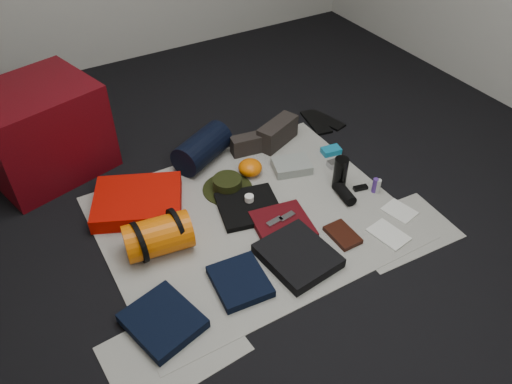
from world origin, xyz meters
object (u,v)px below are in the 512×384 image
red_cabinet (41,131)px  water_bottle (340,173)px  navy_duffel (202,148)px  compact_camera (335,163)px  sleeping_pad (138,201)px  paperback_book (343,235)px  stuff_sack (158,236)px

red_cabinet → water_bottle: 1.79m
red_cabinet → navy_duffel: size_ratio=1.74×
red_cabinet → compact_camera: red_cabinet is taller
sleeping_pad → navy_duffel: bearing=22.5°
compact_camera → paperback_book: (-0.34, -0.52, -0.01)m
compact_camera → red_cabinet: bearing=151.7°
paperback_book → sleeping_pad: bearing=137.9°
sleeping_pad → navy_duffel: (0.51, 0.21, 0.06)m
stuff_sack → navy_duffel: 0.78m
sleeping_pad → navy_duffel: navy_duffel is taller
sleeping_pad → paperback_book: 1.16m
red_cabinet → water_bottle: red_cabinet is taller
navy_duffel → stuff_sack: bearing=-159.7°
red_cabinet → stuff_sack: (0.32, -1.00, -0.17)m
stuff_sack → water_bottle: (1.11, -0.06, 0.00)m
navy_duffel → compact_camera: size_ratio=3.96×
sleeping_pad → paperback_book: bearing=-42.0°
compact_camera → stuff_sack: bearing=-173.1°
paperback_book → stuff_sack: bearing=155.2°
red_cabinet → compact_camera: 1.79m
red_cabinet → stuff_sack: bearing=-87.7°
navy_duffel → red_cabinet: bearing=126.2°
sleeping_pad → stuff_sack: stuff_sack is taller
navy_duffel → water_bottle: size_ratio=1.84×
compact_camera → sleeping_pad: bearing=169.5°
red_cabinet → paperback_book: bearing=-65.0°
compact_camera → paperback_book: 0.62m
red_cabinet → compact_camera: bearing=-45.3°
sleeping_pad → paperback_book: (0.86, -0.77, -0.03)m
compact_camera → navy_duffel: bearing=147.7°
red_cabinet → water_bottle: (1.43, -1.06, -0.17)m
stuff_sack → paperback_book: bearing=-24.6°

